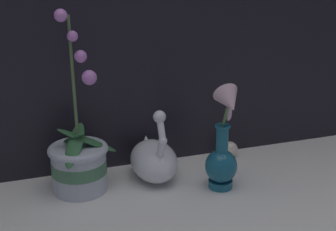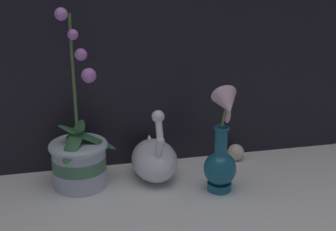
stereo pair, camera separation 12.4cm
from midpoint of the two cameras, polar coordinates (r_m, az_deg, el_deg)
name	(u,v)px [view 1 (the left image)]	position (r m, az deg, el deg)	size (l,w,h in m)	color
ground_plane	(180,206)	(1.20, -1.52, -10.99)	(2.80, 2.80, 0.00)	silver
orchid_potted_plant	(79,160)	(1.27, -13.59, -5.41)	(0.18, 0.18, 0.48)	#B2BCCC
swan_figurine	(153,159)	(1.31, -4.53, -5.31)	(0.13, 0.20, 0.22)	white
blue_vase	(223,150)	(1.23, 3.87, -4.33)	(0.09, 0.12, 0.30)	#195B75
glass_sphere	(230,150)	(1.46, 5.12, -4.21)	(0.05, 0.05, 0.05)	beige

